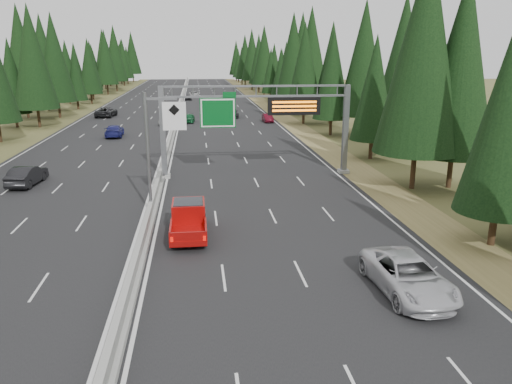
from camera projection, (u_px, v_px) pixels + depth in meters
road at (178, 116)px, 86.11m from camera, size 32.00×260.00×0.08m
shoulder_right at (279, 115)px, 88.14m from camera, size 3.60×260.00×0.06m
shoulder_left at (71, 118)px, 84.07m from camera, size 3.60×260.00×0.06m
median_barrier at (178, 114)px, 86.00m from camera, size 0.70×260.00×0.85m
sign_gantry at (264, 116)px, 42.56m from camera, size 16.75×0.98×7.80m
hov_sign_pole at (157, 145)px, 32.27m from camera, size 2.80×0.50×8.00m
tree_row_right at (319, 64)px, 75.74m from camera, size 11.83×244.07×18.52m
tree_row_left at (33, 62)px, 78.28m from camera, size 12.39×244.71×18.75m
silver_minivan at (408, 276)px, 22.20m from camera, size 3.00×5.97×1.62m
red_pickup at (189, 217)px, 29.56m from camera, size 2.03×5.68×1.85m
car_ahead_green at (189, 118)px, 77.70m from camera, size 1.91×4.15×1.38m
car_ahead_dkred at (268, 118)px, 78.14m from camera, size 1.43×3.89×1.27m
car_ahead_dkgrey at (231, 112)px, 84.22m from camera, size 2.24×5.46×1.58m
car_ahead_white at (194, 94)px, 124.04m from camera, size 2.59×5.03×1.36m
car_ahead_far at (188, 97)px, 115.50m from camera, size 1.57×3.77×1.27m
car_onc_near at (27, 175)px, 40.54m from camera, size 2.15×4.98×1.60m
car_onc_blue at (114, 131)px, 64.30m from camera, size 2.39×5.32×1.51m
car_onc_white at (165, 120)px, 75.36m from camera, size 1.93×4.14×1.37m
car_onc_far at (106, 112)px, 84.61m from camera, size 3.31×6.16×1.64m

